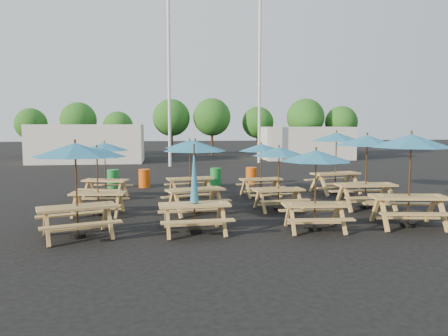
{
  "coord_description": "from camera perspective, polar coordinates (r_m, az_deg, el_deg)",
  "views": [
    {
      "loc": [
        -2.22,
        -15.32,
        2.8
      ],
      "look_at": [
        0.0,
        1.5,
        1.1
      ],
      "focal_mm": 35.0,
      "sensor_mm": 36.0,
      "label": 1
    }
  ],
  "objects": [
    {
      "name": "tree_6",
      "position": [
        40.2,
        10.61,
        6.51
      ],
      "size": [
        3.38,
        3.38,
        5.13
      ],
      "color": "#382314",
      "rests_on": "ground"
    },
    {
      "name": "tree_2",
      "position": [
        39.2,
        -13.67,
        5.29
      ],
      "size": [
        2.59,
        2.59,
        3.93
      ],
      "color": "#382314",
      "rests_on": "ground"
    },
    {
      "name": "picnic_unit_4",
      "position": [
        13.69,
        -3.79,
        2.28
      ],
      "size": [
        2.48,
        2.48,
        2.3
      ],
      "rotation": [
        0.0,
        0.0,
        0.31
      ],
      "color": "tan",
      "rests_on": "ground"
    },
    {
      "name": "event_tent_1",
      "position": [
        36.14,
        10.6,
        3.24
      ],
      "size": [
        7.0,
        4.0,
        2.6
      ],
      "primitive_type": "cube",
      "color": "silver",
      "rests_on": "ground"
    },
    {
      "name": "tree_3",
      "position": [
        40.05,
        -6.88,
        6.54
      ],
      "size": [
        3.36,
        3.36,
        5.09
      ],
      "color": "#382314",
      "rests_on": "ground"
    },
    {
      "name": "tree_0",
      "position": [
        42.27,
        -23.9,
        5.26
      ],
      "size": [
        2.8,
        2.8,
        4.24
      ],
      "color": "#382314",
      "rests_on": "ground"
    },
    {
      "name": "picnic_unit_2",
      "position": [
        17.03,
        -15.31,
        2.28
      ],
      "size": [
        2.24,
        2.24,
        2.14
      ],
      "rotation": [
        0.0,
        0.0,
        -0.27
      ],
      "color": "tan",
      "rests_on": "ground"
    },
    {
      "name": "picnic_unit_10",
      "position": [
        15.15,
        18.17,
        2.89
      ],
      "size": [
        2.15,
        2.15,
        2.47
      ],
      "rotation": [
        0.0,
        0.0,
        -0.02
      ],
      "color": "tan",
      "rests_on": "ground"
    },
    {
      "name": "tree_4",
      "position": [
        39.8,
        -1.58,
        6.66
      ],
      "size": [
        3.41,
        3.41,
        5.17
      ],
      "color": "#382314",
      "rests_on": "ground"
    },
    {
      "name": "tree_1",
      "position": [
        39.94,
        -18.47,
        5.92
      ],
      "size": [
        3.11,
        3.11,
        4.72
      ],
      "color": "#382314",
      "rests_on": "ground"
    },
    {
      "name": "waste_bin_3",
      "position": [
        20.36,
        3.58,
        -1.04
      ],
      "size": [
        0.51,
        0.51,
        0.81
      ],
      "primitive_type": "cylinder",
      "color": "#D4510C",
      "rests_on": "ground"
    },
    {
      "name": "picnic_unit_8",
      "position": [
        17.03,
        4.88,
        2.26
      ],
      "size": [
        2.01,
        2.01,
        2.07
      ],
      "rotation": [
        0.0,
        0.0,
        0.15
      ],
      "color": "tan",
      "rests_on": "ground"
    },
    {
      "name": "picnic_unit_0",
      "position": [
        11.22,
        -18.84,
        1.54
      ],
      "size": [
        2.57,
        2.57,
        2.37
      ],
      "rotation": [
        0.0,
        0.0,
        0.33
      ],
      "color": "tan",
      "rests_on": "ground"
    },
    {
      "name": "picnic_unit_5",
      "position": [
        16.79,
        -4.49,
        2.67
      ],
      "size": [
        2.24,
        2.24,
        2.22
      ],
      "rotation": [
        0.0,
        0.0,
        0.2
      ],
      "color": "tan",
      "rests_on": "ground"
    },
    {
      "name": "picnic_unit_9",
      "position": [
        12.83,
        23.23,
        2.58
      ],
      "size": [
        2.49,
        2.49,
        2.56
      ],
      "rotation": [
        0.0,
        0.0,
        -0.15
      ],
      "color": "tan",
      "rests_on": "ground"
    },
    {
      "name": "picnic_unit_3",
      "position": [
        11.24,
        -3.89,
        -3.77
      ],
      "size": [
        1.91,
        1.69,
        2.31
      ],
      "rotation": [
        0.0,
        0.0,
        0.07
      ],
      "color": "tan",
      "rests_on": "ground"
    },
    {
      "name": "tree_5",
      "position": [
        40.88,
        4.44,
        5.94
      ],
      "size": [
        2.94,
        2.94,
        4.45
      ],
      "color": "#382314",
      "rests_on": "ground"
    },
    {
      "name": "picnic_unit_6",
      "position": [
        11.62,
        11.91,
        0.93
      ],
      "size": [
        1.97,
        1.97,
        2.16
      ],
      "rotation": [
        0.0,
        0.0,
        -0.07
      ],
      "color": "tan",
      "rests_on": "ground"
    },
    {
      "name": "picnic_unit_11",
      "position": [
        18.29,
        14.46,
        3.5
      ],
      "size": [
        2.53,
        2.53,
        2.5
      ],
      "rotation": [
        0.0,
        0.0,
        0.21
      ],
      "color": "tan",
      "rests_on": "ground"
    },
    {
      "name": "mast_0",
      "position": [
        29.5,
        -7.19,
        11.9
      ],
      "size": [
        0.2,
        0.2,
        12.0
      ],
      "primitive_type": "cylinder",
      "color": "silver",
      "rests_on": "ground"
    },
    {
      "name": "waste_bin_0",
      "position": [
        19.84,
        -14.3,
        -1.39
      ],
      "size": [
        0.51,
        0.51,
        0.81
      ],
      "primitive_type": "cylinder",
      "color": "#177F31",
      "rests_on": "ground"
    },
    {
      "name": "ground",
      "position": [
        15.73,
        0.72,
        -4.53
      ],
      "size": [
        120.0,
        120.0,
        0.0
      ],
      "primitive_type": "plane",
      "color": "black",
      "rests_on": "ground"
    },
    {
      "name": "tree_7",
      "position": [
        41.4,
        15.07,
        5.78
      ],
      "size": [
        2.95,
        2.95,
        4.48
      ],
      "color": "#382314",
      "rests_on": "ground"
    },
    {
      "name": "picnic_unit_7",
      "position": [
        14.26,
        7.19,
        1.65
      ],
      "size": [
        1.97,
        1.97,
        2.09
      ],
      "rotation": [
        0.0,
        0.0,
        0.11
      ],
      "color": "tan",
      "rests_on": "ground"
    },
    {
      "name": "picnic_unit_1",
      "position": [
        13.87,
        -16.26,
        1.48
      ],
      "size": [
        2.01,
        2.01,
        2.13
      ],
      "rotation": [
        0.0,
        0.0,
        -0.11
      ],
      "color": "tan",
      "rests_on": "ground"
    },
    {
      "name": "event_tent_0",
      "position": [
        33.85,
        -17.36,
        3.08
      ],
      "size": [
        8.0,
        4.0,
        2.8
      ],
      "primitive_type": "cube",
      "color": "silver",
      "rests_on": "ground"
    },
    {
      "name": "waste_bin_2",
      "position": [
        19.96,
        -1.1,
        -1.17
      ],
      "size": [
        0.51,
        0.51,
        0.81
      ],
      "primitive_type": "cylinder",
      "color": "#177F31",
      "rests_on": "ground"
    },
    {
      "name": "mast_1",
      "position": [
        32.2,
        4.67,
        11.4
      ],
      "size": [
        0.2,
        0.2,
        12.0
      ],
      "primitive_type": "cylinder",
      "color": "silver",
      "rests_on": "ground"
    },
    {
      "name": "waste_bin_1",
      "position": [
        19.76,
        -10.36,
        -1.33
      ],
      "size": [
        0.51,
        0.51,
        0.81
      ],
      "primitive_type": "cylinder",
      "color": "#D4510C",
      "rests_on": "ground"
    }
  ]
}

